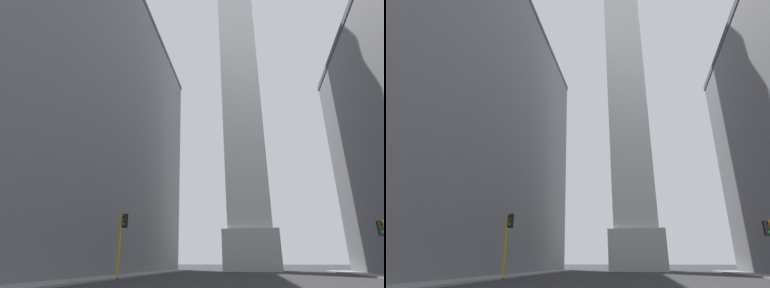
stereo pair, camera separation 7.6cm
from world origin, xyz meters
The scene contains 4 objects.
sidewalk_left centered at (-14.29, 21.17, 0.07)m, with size 5.00×70.56×0.15m, color gray.
building_left centered at (-25.67, 34.02, 21.55)m, with size 21.78×59.38×43.08m.
obelisk centered at (0.00, 55.07, 34.32)m, with size 9.24×9.24×71.82m.
traffic_light_mid_left centered at (-11.71, 27.06, 3.84)m, with size 0.77×0.51×5.82m.
Camera 2 is at (0.42, -0.32, 1.44)m, focal length 28.00 mm.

